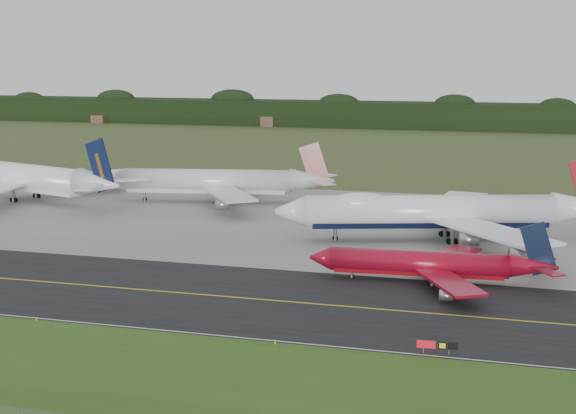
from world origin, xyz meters
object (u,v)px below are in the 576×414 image
(jet_ba_747, at_px, (442,212))
(jet_red_737, at_px, (432,264))
(jet_star_tail, at_px, (219,182))
(jet_navy_gold, at_px, (24,178))
(taxiway_sign, at_px, (437,345))

(jet_ba_747, height_order, jet_red_737, jet_ba_747)
(jet_ba_747, xyz_separation_m, jet_star_tail, (-53.32, 26.35, -0.66))
(jet_red_737, xyz_separation_m, jet_navy_gold, (-99.79, 45.74, 2.56))
(jet_red_737, xyz_separation_m, jet_star_tail, (-54.20, 55.06, 2.02))
(jet_red_737, bearing_deg, jet_navy_gold, 155.38)
(jet_ba_747, bearing_deg, jet_red_737, -88.23)
(jet_navy_gold, distance_m, jet_star_tail, 46.54)
(jet_ba_747, relative_size, jet_navy_gold, 1.02)
(jet_ba_747, bearing_deg, taxiway_sign, -85.91)
(jet_ba_747, height_order, jet_navy_gold, jet_navy_gold)
(jet_ba_747, bearing_deg, jet_star_tail, 153.70)
(jet_ba_747, relative_size, taxiway_sign, 13.41)
(jet_star_tail, xyz_separation_m, taxiway_sign, (57.52, -85.14, -3.70))
(jet_red_737, distance_m, jet_star_tail, 77.29)
(taxiway_sign, bearing_deg, jet_ba_747, 94.09)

